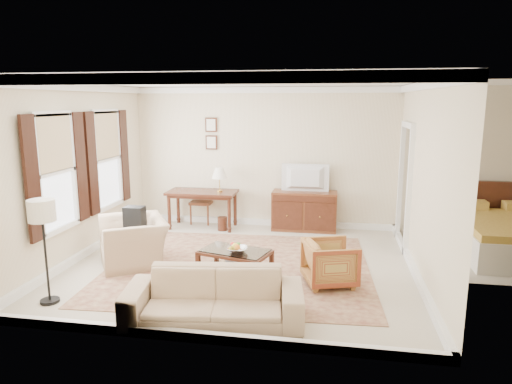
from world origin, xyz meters
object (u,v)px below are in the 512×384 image
(writing_desk, at_px, (202,196))
(sideboard, at_px, (304,211))
(coffee_table, at_px, (235,257))
(club_armchair, at_px, (133,234))
(tv, at_px, (305,169))
(sofa, at_px, (214,289))
(striped_armchair, at_px, (330,261))

(writing_desk, distance_m, sideboard, 2.13)
(coffee_table, height_order, club_armchair, club_armchair)
(sideboard, distance_m, tv, 0.86)
(coffee_table, bearing_deg, sideboard, 73.04)
(tv, bearing_deg, coffee_table, 72.92)
(coffee_table, relative_size, sofa, 0.54)
(writing_desk, relative_size, coffee_table, 1.24)
(writing_desk, xyz_separation_m, coffee_table, (1.26, -2.60, -0.34))
(striped_armchair, bearing_deg, club_armchair, 65.63)
(writing_desk, height_order, tv, tv)
(coffee_table, height_order, sofa, sofa)
(writing_desk, xyz_separation_m, club_armchair, (-0.50, -2.27, -0.17))
(striped_armchair, bearing_deg, writing_desk, 27.58)
(writing_desk, bearing_deg, club_armchair, -102.54)
(coffee_table, bearing_deg, striped_armchair, -1.23)
(club_armchair, bearing_deg, writing_desk, 135.67)
(coffee_table, xyz_separation_m, sofa, (0.05, -1.41, 0.08))
(coffee_table, bearing_deg, writing_desk, 115.81)
(sideboard, xyz_separation_m, striped_armchair, (0.56, -2.81, -0.04))
(sideboard, height_order, tv, tv)
(coffee_table, bearing_deg, tv, 72.92)
(tv, height_order, sofa, tv)
(tv, bearing_deg, club_armchair, 42.83)
(sideboard, xyz_separation_m, coffee_table, (-0.85, -2.78, -0.07))
(coffee_table, bearing_deg, sofa, -88.03)
(club_armchair, distance_m, sofa, 2.52)
(writing_desk, distance_m, tv, 2.19)
(striped_armchair, xyz_separation_m, sofa, (-1.36, -1.38, 0.06))
(tv, height_order, club_armchair, tv)
(sideboard, bearing_deg, striped_armchair, -78.81)
(writing_desk, xyz_separation_m, sideboard, (2.11, 0.17, -0.27))
(striped_armchair, distance_m, sofa, 1.93)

